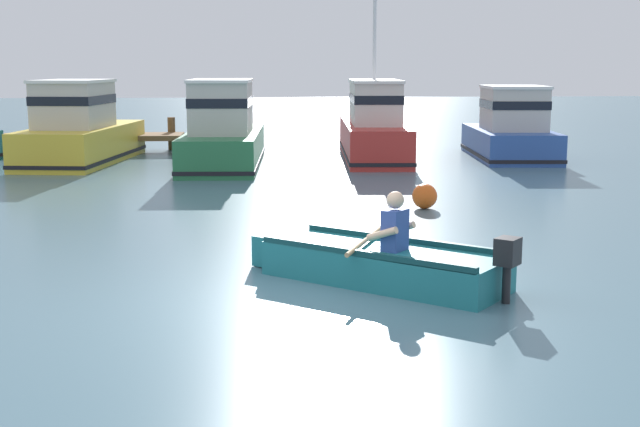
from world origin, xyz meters
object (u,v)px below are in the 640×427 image
moored_boat_green (223,135)px  moored_boat_red (374,129)px  rowboat_with_person (379,263)px  mooring_buoy (425,196)px  moored_boat_yellow (79,132)px  moored_boat_blue (511,132)px

moored_boat_green → moored_boat_red: 4.61m
rowboat_with_person → moored_boat_green: (-2.37, 12.51, 0.61)m
rowboat_with_person → mooring_buoy: (1.69, 5.43, -0.01)m
moored_boat_green → moored_boat_yellow: bearing=163.6°
moored_boat_green → mooring_buoy: moored_boat_green is taller
mooring_buoy → moored_boat_yellow: bearing=134.3°
moored_boat_green → moored_boat_blue: moored_boat_green is taller
moored_boat_blue → moored_boat_green: bearing=-171.0°
rowboat_with_person → mooring_buoy: bearing=72.7°
moored_boat_yellow → mooring_buoy: moored_boat_yellow is taller
moored_boat_yellow → moored_boat_green: bearing=-16.4°
rowboat_with_person → moored_boat_green: moored_boat_green is taller
moored_boat_yellow → moored_boat_blue: moored_boat_yellow is taller
moored_boat_green → mooring_buoy: size_ratio=12.64×
moored_boat_red → moored_boat_blue: size_ratio=1.39×
moored_boat_red → moored_boat_green: bearing=-159.1°
moored_boat_green → moored_boat_red: bearing=20.9°
moored_boat_red → mooring_buoy: moored_boat_red is taller
moored_boat_red → moored_boat_blue: (3.99, -0.33, -0.08)m
moored_boat_blue → moored_boat_yellow: bearing=-179.4°
moored_boat_red → mooring_buoy: (-0.26, -8.73, -0.61)m
moored_boat_red → mooring_buoy: 8.76m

